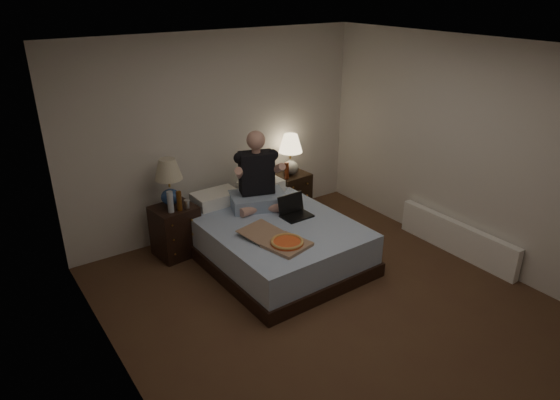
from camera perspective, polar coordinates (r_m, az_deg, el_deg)
floor at (r=5.17m, az=5.80°, el=-12.01°), size 4.00×4.50×0.00m
ceiling at (r=4.23m, az=7.24°, el=16.60°), size 4.00×4.50×0.00m
wall_back at (r=6.32m, az=-7.03°, el=7.41°), size 4.00×0.00×2.50m
wall_left at (r=3.69m, az=-18.01°, el=-6.12°), size 0.00×4.50×2.50m
wall_right at (r=6.00m, az=21.17°, el=5.03°), size 0.00×4.50×2.50m
bed at (r=5.82m, az=-0.78°, el=-4.55°), size 1.55×2.04×0.50m
nightstand_left at (r=6.03m, az=-11.85°, el=-3.46°), size 0.52×0.48×0.62m
nightstand_right at (r=6.97m, az=1.27°, el=0.78°), size 0.47×0.43×0.58m
lamp_left at (r=5.87m, az=-12.56°, el=2.01°), size 0.38×0.38×0.56m
lamp_right at (r=6.76m, az=1.21°, el=5.22°), size 0.39×0.39×0.56m
water_bottle at (r=5.72m, az=-12.43°, el=-0.21°), size 0.07×0.07×0.25m
soda_can at (r=5.82m, az=-10.59°, el=-0.45°), size 0.07×0.07×0.10m
beer_bottle_left at (r=5.75m, az=-11.45°, el=-0.12°), size 0.06×0.06×0.23m
beer_bottle_right at (r=6.65m, az=0.76°, el=3.39°), size 0.06×0.06×0.23m
person at (r=5.89m, az=-2.60°, el=3.41°), size 0.79×0.70×0.93m
laptop at (r=5.74m, az=1.95°, el=-0.86°), size 0.35×0.29×0.24m
pizza_box at (r=5.15m, az=0.81°, el=-4.92°), size 0.57×0.83×0.08m
radiator at (r=6.33m, az=19.52°, el=-4.13°), size 0.10×1.60×0.40m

